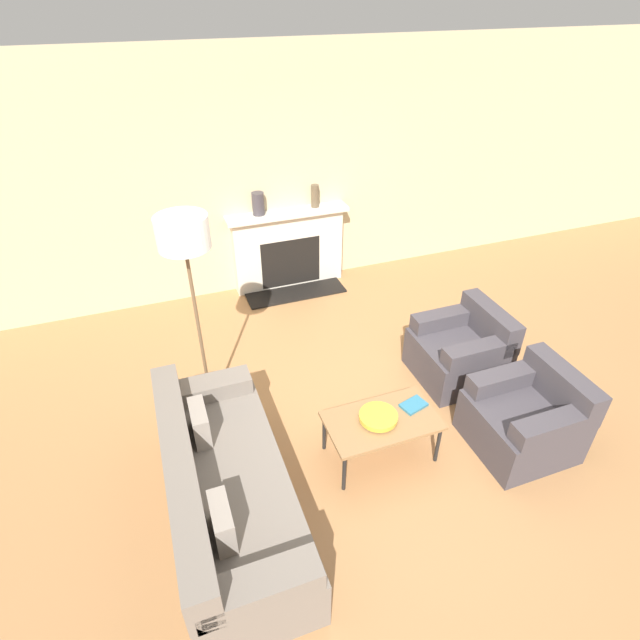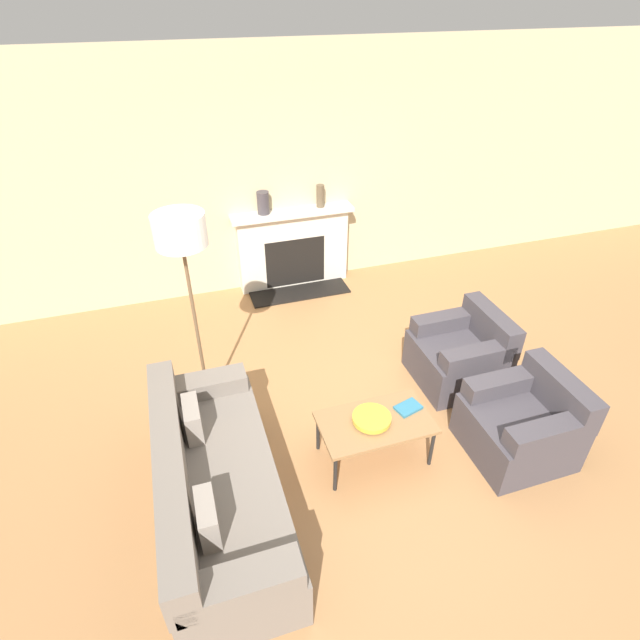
% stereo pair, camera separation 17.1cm
% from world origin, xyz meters
% --- Properties ---
extents(ground_plane, '(18.00, 18.00, 0.00)m').
position_xyz_m(ground_plane, '(0.00, 0.00, 0.00)').
color(ground_plane, '#A87547').
extents(wall_back, '(18.00, 0.06, 2.90)m').
position_xyz_m(wall_back, '(0.00, 3.06, 1.45)').
color(wall_back, '#C6B289').
rests_on(wall_back, ground_plane).
extents(fireplace, '(1.54, 0.59, 1.03)m').
position_xyz_m(fireplace, '(-0.16, 2.91, 0.50)').
color(fireplace, beige).
rests_on(fireplace, ground_plane).
extents(couch, '(0.82, 2.00, 0.78)m').
position_xyz_m(couch, '(-1.64, -0.30, 0.31)').
color(couch, slate).
rests_on(couch, ground_plane).
extents(armchair_near, '(0.81, 0.77, 0.75)m').
position_xyz_m(armchair_near, '(0.93, -0.45, 0.30)').
color(armchair_near, '#423D42').
rests_on(armchair_near, ground_plane).
extents(armchair_far, '(0.81, 0.77, 0.75)m').
position_xyz_m(armchair_far, '(0.93, 0.54, 0.30)').
color(armchair_far, '#423D42').
rests_on(armchair_far, ground_plane).
extents(coffee_table, '(0.93, 0.53, 0.42)m').
position_xyz_m(coffee_table, '(-0.30, -0.15, 0.38)').
color(coffee_table, olive).
rests_on(coffee_table, ground_plane).
extents(bowl, '(0.32, 0.32, 0.06)m').
position_xyz_m(bowl, '(-0.33, -0.14, 0.45)').
color(bowl, gold).
rests_on(bowl, coffee_table).
extents(book, '(0.24, 0.19, 0.02)m').
position_xyz_m(book, '(0.01, -0.10, 0.43)').
color(book, teal).
rests_on(book, coffee_table).
extents(floor_lamp, '(0.41, 0.41, 1.95)m').
position_xyz_m(floor_lamp, '(-1.56, 0.93, 1.67)').
color(floor_lamp, brown).
rests_on(floor_lamp, ground_plane).
extents(mantel_vase_left, '(0.15, 0.15, 0.27)m').
position_xyz_m(mantel_vase_left, '(-0.51, 2.93, 1.17)').
color(mantel_vase_left, '#3D383D').
rests_on(mantel_vase_left, fireplace).
extents(mantel_vase_center_left, '(0.10, 0.10, 0.28)m').
position_xyz_m(mantel_vase_center_left, '(0.21, 2.93, 1.17)').
color(mantel_vase_center_left, brown).
rests_on(mantel_vase_center_left, fireplace).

